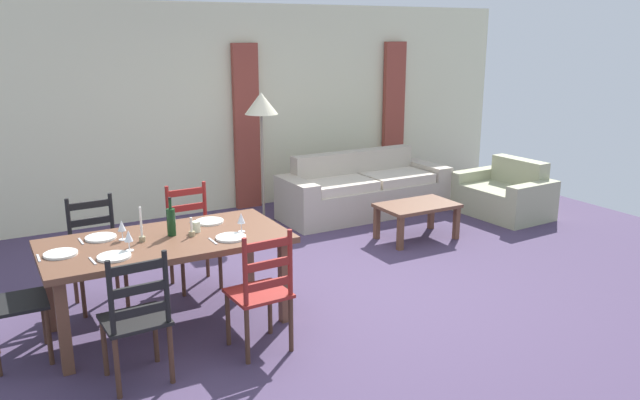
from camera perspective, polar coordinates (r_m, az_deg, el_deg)
The scene contains 31 objects.
ground_plane at distance 5.83m, azimuth 0.84°, elevation -8.70°, with size 9.60×9.60×0.02m, color #443553.
wall_far at distance 8.42m, azimuth -10.54°, elevation 8.02°, with size 9.60×0.16×2.70m, color beige.
curtain_panel_left at distance 8.51m, azimuth -6.66°, elevation 6.54°, with size 0.35×0.08×2.20m, color brown.
curtain_panel_right at distance 9.68m, azimuth 6.67°, elevation 7.55°, with size 0.35×0.08×2.20m, color brown.
dining_table at distance 5.16m, azimuth -13.73°, elevation -4.33°, with size 1.90×0.96×0.75m.
dining_chair_near_left at distance 4.45m, azimuth -16.28°, elevation -10.27°, with size 0.44×0.42×0.96m.
dining_chair_near_right at distance 4.70m, azimuth -5.33°, elevation -8.28°, with size 0.44×0.42×0.96m.
dining_chair_far_left at distance 5.82m, azimuth -19.60°, elevation -4.50°, with size 0.43×0.42×0.96m.
dining_chair_far_right at distance 6.02m, azimuth -11.50°, elevation -3.25°, with size 0.43×0.41×0.96m.
dining_chair_head_west at distance 5.06m, azimuth -26.38°, elevation -8.14°, with size 0.41×0.42×0.96m.
dinner_plate_near_left at distance 4.80m, azimuth -18.16°, elevation -4.89°, with size 0.24×0.24×0.02m, color white.
fork_near_left at distance 4.78m, azimuth -19.92°, elevation -5.21°, with size 0.02×0.17×0.01m, color silver.
dinner_plate_near_right at distance 5.03m, azimuth -8.08°, elevation -3.38°, with size 0.24×0.24×0.02m, color white.
fork_near_right at distance 4.98m, azimuth -9.68°, elevation -3.69°, with size 0.02×0.17×0.01m, color silver.
dinner_plate_far_left at distance 5.27m, azimuth -19.25°, elevation -3.23°, with size 0.24×0.24×0.02m, color white.
fork_far_left at distance 5.25m, azimuth -20.85°, elevation -3.51°, with size 0.02×0.17×0.01m, color silver.
dinner_plate_far_right at distance 5.48m, azimuth -9.98°, elevation -1.93°, with size 0.24×0.24×0.02m, color white.
fork_far_right at distance 5.44m, azimuth -11.47°, elevation -2.20°, with size 0.02×0.17×0.01m, color silver.
dinner_plate_head_west at distance 4.99m, azimuth -22.45°, elevation -4.53°, with size 0.24×0.24×0.02m, color white.
fork_head_west at distance 4.98m, azimuth -24.15°, elevation -4.82°, with size 0.02×0.17×0.01m, color silver.
wine_bottle at distance 5.16m, azimuth -13.34°, elevation -1.89°, with size 0.07×0.07×0.32m.
wine_glass_near_left at distance 4.88m, azimuth -16.96°, elevation -3.20°, with size 0.06×0.06×0.16m.
wine_glass_near_right at distance 5.15m, azimuth -7.16°, elevation -1.71°, with size 0.06×0.06×0.16m.
wine_glass_far_left at distance 5.15m, azimuth -17.53°, elevation -2.30°, with size 0.06×0.06×0.16m.
coffee_cup_primary at distance 5.23m, azimuth -11.16°, elevation -2.39°, with size 0.07×0.07×0.09m, color beige.
candle_tall at distance 5.08m, azimuth -15.86°, elevation -2.77°, with size 0.05×0.05×0.28m.
candle_short at distance 5.13m, azimuth -11.55°, elevation -2.79°, with size 0.05×0.05×0.16m.
couch at distance 8.33m, azimuth 3.88°, elevation 0.75°, with size 2.29×0.83×0.80m.
coffee_table at distance 7.34m, azimuth 8.79°, elevation -0.84°, with size 0.90×0.56×0.42m.
armchair_upholstered at distance 8.63m, azimuth 16.47°, elevation 0.37°, with size 0.86×1.20×0.72m.
standing_lamp at distance 7.65m, azimuth -5.34°, elevation 7.99°, with size 0.40×0.40×1.64m.
Camera 1 is at (-2.68, -4.62, 2.32)m, focal length 35.31 mm.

